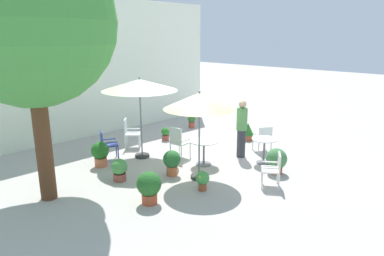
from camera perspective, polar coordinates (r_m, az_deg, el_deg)
ground_plane at (r=10.15m, az=-0.18°, el=-5.81°), size 60.00×60.00×0.00m
villa_facade at (r=13.37m, az=-14.97°, el=9.58°), size 10.39×0.30×4.93m
shade_tree at (r=8.02m, az=-24.86°, el=15.72°), size 3.67×3.49×5.62m
patio_umbrella_0 at (r=10.25m, az=-8.61°, el=6.90°), size 2.21×2.21×2.44m
patio_umbrella_1 at (r=8.55m, az=1.23°, el=4.31°), size 1.80×1.80×2.30m
cafe_table_0 at (r=9.88m, az=1.96°, el=-3.30°), size 0.80×0.80×0.71m
cafe_table_1 at (r=10.22m, az=11.79°, el=-2.93°), size 0.74×0.74×0.74m
patio_chair_0 at (r=10.59m, az=-13.87°, el=-2.41°), size 0.61×0.58×0.89m
patio_chair_1 at (r=8.71m, az=13.30°, el=-6.31°), size 0.63×0.62×0.85m
patio_chair_2 at (r=11.59m, az=-10.20°, el=-0.54°), size 0.66×0.66×0.97m
patio_chair_3 at (r=11.19m, az=11.65°, el=-1.44°), size 0.64×0.65×0.85m
patio_chair_4 at (r=10.40m, az=-2.27°, el=-2.05°), size 0.50×0.52×0.97m
potted_plant_0 at (r=7.74m, az=-7.06°, el=-9.41°), size 0.55×0.55×0.74m
potted_plant_1 at (r=12.39m, az=9.15°, el=-0.54°), size 0.41×0.41×0.63m
potted_plant_2 at (r=13.93m, az=-0.08°, el=1.22°), size 0.31×0.31×0.53m
potted_plant_3 at (r=9.07m, az=-11.85°, el=-6.60°), size 0.41×0.41×0.58m
potted_plant_4 at (r=9.58m, az=13.70°, el=-5.12°), size 0.56×0.56×0.69m
potted_plant_5 at (r=12.30m, az=-4.37°, el=-0.90°), size 0.29×0.29×0.47m
potted_plant_6 at (r=10.13m, az=-14.83°, el=-3.95°), size 0.50×0.50×0.72m
potted_plant_7 at (r=9.18m, az=-3.32°, el=-5.41°), size 0.47×0.47×0.69m
potted_plant_8 at (r=8.36m, az=1.74°, el=-8.42°), size 0.33×0.33×0.48m
standing_person at (r=10.53m, az=8.16°, el=0.02°), size 0.44×0.44×1.76m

